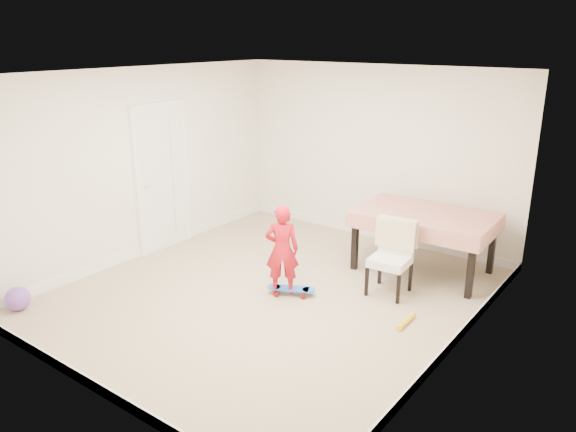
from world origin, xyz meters
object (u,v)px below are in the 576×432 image
Objects in this scene: skateboard at (291,291)px; child at (282,252)px; dining_table at (423,242)px; balloon at (18,299)px; dining_chair at (390,258)px.

skateboard is 0.53× the size of child.
balloon is (-3.22, -3.78, -0.27)m from dining_table.
dining_table is 0.87m from dining_chair.
skateboard is at bearing -146.01° from dining_chair.
balloon is (-3.17, -2.91, -0.31)m from dining_chair.
balloon reaches higher than skateboard.
dining_chair is 1.29m from child.
skateboard is (-0.92, -0.74, -0.41)m from dining_chair.
dining_table is 1.58× the size of child.
dining_chair is 0.83× the size of child.
skateboard is at bearing -122.91° from dining_table.
dining_chair reaches higher than dining_table.
child is at bearing -146.23° from dining_chair.
skateboard is 2.09× the size of balloon.
balloon is at bearing -142.32° from dining_chair.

